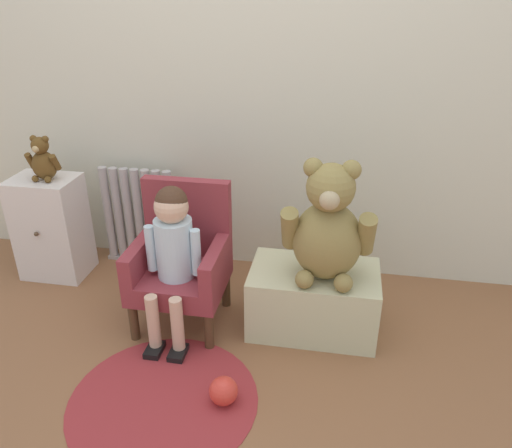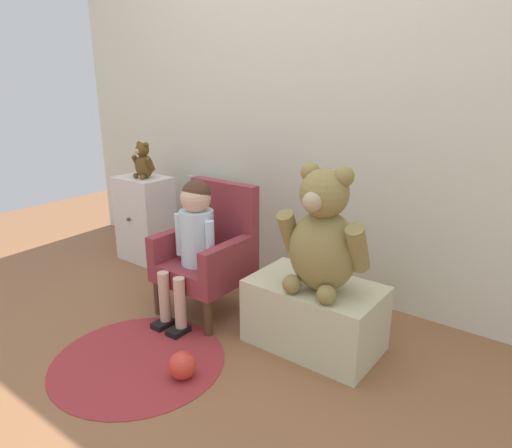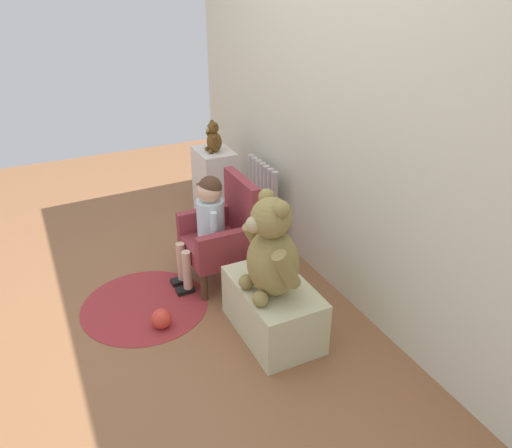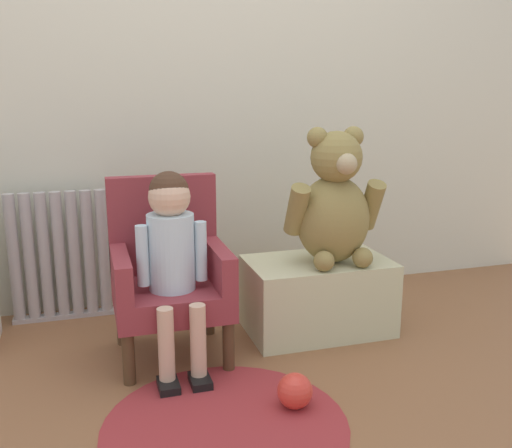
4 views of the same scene
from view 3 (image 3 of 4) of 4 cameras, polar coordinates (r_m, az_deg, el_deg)
The scene contains 11 objects.
ground_plane at distance 3.01m, azimuth -11.24°, elevation -10.31°, with size 6.00×6.00×0.00m, color brown.
back_wall at distance 2.92m, azimuth 8.79°, elevation 14.90°, with size 3.80×0.05×2.40m, color beige.
radiator at distance 3.66m, azimuth 0.73°, elevation 2.72°, with size 0.43×0.05×0.58m.
small_dresser at distance 3.94m, azimuth -4.72°, elevation 4.49°, with size 0.35×0.28×0.57m.
child_armchair at distance 3.14m, azimuth -3.61°, elevation -1.05°, with size 0.42×0.40×0.68m.
child_figure at distance 3.04m, azimuth -5.63°, elevation 0.91°, with size 0.25×0.35×0.72m.
low_bench at distance 2.76m, azimuth 1.94°, elevation -9.66°, with size 0.59×0.36×0.31m, color beige.
large_teddy_bear at distance 2.49m, azimuth 1.80°, elevation -3.18°, with size 0.40×0.28×0.55m.
small_teddy_bear at distance 3.78m, azimuth -4.86°, elevation 9.73°, with size 0.17×0.12×0.23m.
floor_rug at distance 3.11m, azimuth -12.58°, elevation -9.04°, with size 0.76×0.76×0.01m, color maroon.
toy_ball at distance 2.90m, azimuth -10.76°, elevation -10.59°, with size 0.12×0.12×0.12m, color red.
Camera 3 is at (2.35, -0.50, 1.82)m, focal length 35.00 mm.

